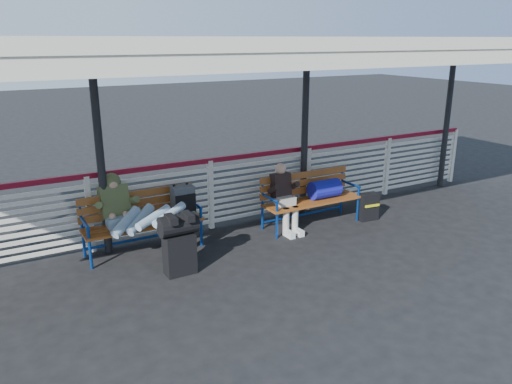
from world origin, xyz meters
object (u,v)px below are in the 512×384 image
luggage_stack (179,242)px  bench_right (316,192)px  traveler_man (138,214)px  companion_person (285,197)px  suitcase_side (368,207)px  bench_left (156,211)px

luggage_stack → bench_right: bearing=13.0°
bench_right → traveler_man: (-3.15, 0.01, 0.14)m
traveler_man → companion_person: (2.48, -0.02, -0.13)m
luggage_stack → traveler_man: 0.81m
traveler_man → companion_person: 2.49m
traveler_man → bench_right: bearing=-0.1°
suitcase_side → bench_right: bearing=168.0°
traveler_man → suitcase_side: (4.08, -0.32, -0.48)m
bench_left → companion_person: bearing=-9.7°
traveler_man → companion_person: size_ratio=1.43×
traveler_man → suitcase_side: bearing=-4.4°
luggage_stack → suitcase_side: 3.76m
companion_person → suitcase_side: (1.60, -0.30, -0.35)m
bench_right → companion_person: size_ratio=1.57×
bench_right → companion_person: 0.66m
bench_left → traveler_man: size_ratio=1.10×
suitcase_side → companion_person: bearing=175.8°
bench_right → bench_left: bearing=172.8°
bench_left → companion_person: (2.12, -0.36, -0.01)m
bench_left → suitcase_side: bench_left is taller
bench_right → companion_person: (-0.66, -0.01, 0.01)m
luggage_stack → suitcase_side: size_ratio=1.77×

